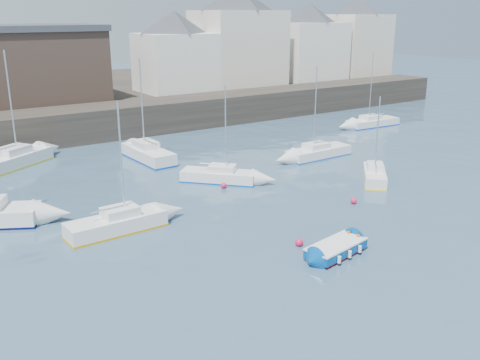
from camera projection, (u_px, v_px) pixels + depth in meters
water at (387, 276)px, 24.41m from camera, size 220.00×220.00×0.00m
quay_wall at (107, 121)px, 51.63m from camera, size 90.00×5.00×3.00m
land_strip at (54, 98)px, 65.88m from camera, size 90.00×32.00×2.80m
bldg_east_a at (238, 36)px, 65.66m from camera, size 13.36×13.36×11.80m
bldg_east_b at (308, 41)px, 71.43m from camera, size 11.88×11.88×9.95m
bldg_east_c at (356, 36)px, 76.09m from camera, size 11.14×11.14×10.95m
bldg_east_d at (175, 51)px, 60.89m from camera, size 11.14×11.14×8.95m
warehouse at (16, 64)px, 53.21m from camera, size 16.40×10.40×7.60m
blue_dinghy at (336, 249)px, 26.43m from camera, size 3.62×2.08×0.65m
sailboat_a at (117, 223)px, 29.24m from camera, size 5.56×2.00×7.14m
sailboat_b at (219, 176)px, 37.96m from camera, size 4.90×5.07×6.88m
sailboat_c at (375, 175)px, 38.09m from camera, size 4.24×4.27×6.01m
sailboat_d at (318, 152)px, 44.37m from camera, size 5.93×2.02×7.52m
sailboat_f at (148, 153)px, 43.46m from camera, size 2.23×6.29×8.08m
sailboat_g at (372, 122)px, 56.60m from camera, size 6.14×2.28×7.65m
sailboat_h at (11, 160)px, 41.43m from camera, size 7.02×5.56×8.89m
buoy_near at (299, 246)px, 27.60m from camera, size 0.42×0.42×0.42m
buoy_mid at (354, 204)px, 33.70m from camera, size 0.39×0.39×0.39m
buoy_far at (224, 188)px, 36.70m from camera, size 0.40×0.40×0.40m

